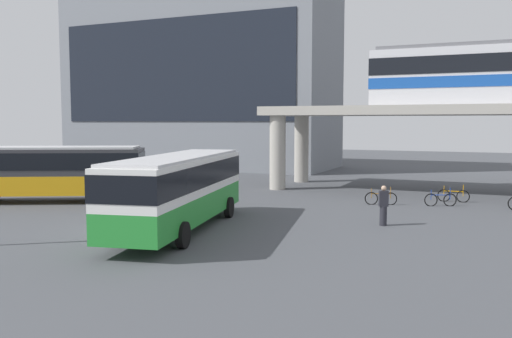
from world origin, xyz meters
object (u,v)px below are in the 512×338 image
Objects in this scene: bicycle_blue at (440,200)px; bicycle_orange at (453,196)px; bus_secondary at (46,168)px; pedestrian_waiting_near_stop at (383,207)px; bus_main at (179,184)px; station_building at (201,83)px; bicycle_brown at (381,198)px.

bicycle_orange is at bearing 74.40° from bicycle_blue.
bus_secondary is 6.61× the size of bicycle_blue.
bus_secondary is 6.09× the size of pedestrian_waiting_near_stop.
bicycle_orange is at bearing 52.93° from bus_main.
station_building is 34.99m from bus_main.
bicycle_blue is at bearing 19.56° from bus_secondary.
station_building is at bearing 138.91° from bicycle_brown.
bicycle_orange is at bearing -32.77° from station_building.
bus_secondary reaches higher than pedestrian_waiting_near_stop.
bicycle_orange is (3.66, 2.79, 0.00)m from bicycle_brown.
station_building is 16.67× the size of bicycle_blue.
bicycle_orange is 0.99× the size of pedestrian_waiting_near_stop.
pedestrian_waiting_near_stop is at bearing -105.15° from bicycle_blue.
bicycle_orange is (0.55, 1.98, 0.00)m from bicycle_blue.
station_building is 15.98× the size of bicycle_brown.
bus_secondary reaches higher than bicycle_brown.
bicycle_orange is at bearing 23.64° from bus_secondary.
bus_main reaches higher than bicycle_brown.
pedestrian_waiting_near_stop is (19.24, 0.58, -1.13)m from bus_secondary.
bus_secondary is 6.14× the size of bicycle_orange.
bus_main reaches higher than bicycle_blue.
bicycle_brown is at bearing 20.40° from bus_secondary.
station_building is 31.06m from bicycle_brown.
bus_main is 12.67m from bicycle_brown.
station_building reaches higher than bus_secondary.
bus_secondary is at bearing 160.61° from bus_main.
pedestrian_waiting_near_stop is (7.78, 4.61, -1.13)m from bus_main.
bicycle_blue and bicycle_orange have the same top height.
bicycle_blue is 7.18m from pedestrian_waiting_near_stop.
bus_secondary is 19.28m from pedestrian_waiting_near_stop.
bus_main is 6.32× the size of bicycle_orange.
station_building is at bearing 147.23° from bicycle_orange.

